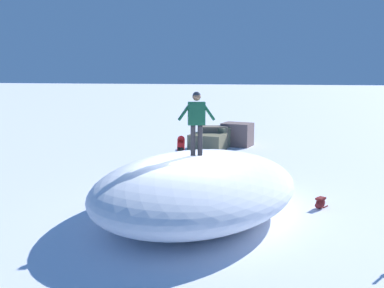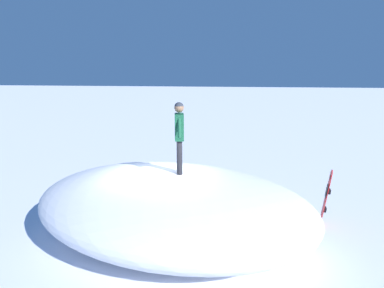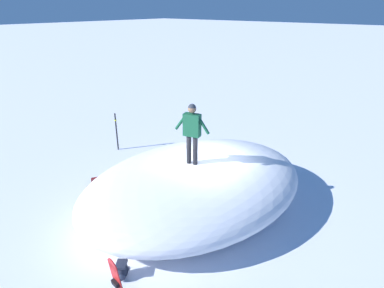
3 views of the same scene
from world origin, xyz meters
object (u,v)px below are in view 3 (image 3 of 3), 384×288
Objects in this scene: snowboard_primary_upright at (119,288)px; backpack_near at (122,270)px; backpack_far at (96,182)px; trail_marker_pole at (116,131)px; snowboarder_standing at (192,128)px.

snowboard_primary_upright reaches higher than backpack_near.
backpack_far is 0.33× the size of trail_marker_pole.
snowboarder_standing reaches higher than snowboard_primary_upright.
snowboarder_standing is at bearing 8.46° from backpack_near.
trail_marker_pole is (2.52, 2.00, 0.72)m from backpack_far.
snowboarder_standing is 4.53m from backpack_far.
trail_marker_pole is at bearing 75.03° from snowboarder_standing.
backpack_near is at bearing -127.37° from trail_marker_pole.
snowboarder_standing is 1.07× the size of trail_marker_pole.
trail_marker_pole is (1.49, 5.57, -1.88)m from snowboarder_standing.
backpack_far is at bearing 106.13° from snowboarder_standing.
backpack_near is at bearing -171.54° from snowboarder_standing.
backpack_far is (2.09, 4.03, -0.05)m from backpack_near.
backpack_near is 4.54m from backpack_far.
snowboarder_standing reaches higher than backpack_far.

